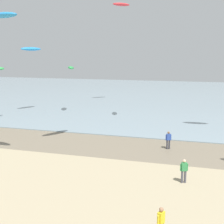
% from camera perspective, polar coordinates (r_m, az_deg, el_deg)
% --- Properties ---
extents(wet_sand_strip, '(120.00, 7.22, 0.01)m').
position_cam_1_polar(wet_sand_strip, '(29.62, 6.62, -6.82)').
color(wet_sand_strip, '#7A6D59').
rests_on(wet_sand_strip, ground).
extents(sea, '(160.00, 70.00, 0.10)m').
position_cam_1_polar(sea, '(67.24, 12.04, 2.95)').
color(sea, '#7F939E').
rests_on(sea, ground).
extents(person_nearest_camera, '(0.36, 0.52, 1.71)m').
position_cam_1_polar(person_nearest_camera, '(15.92, 9.02, -19.53)').
color(person_nearest_camera, '#232328').
rests_on(person_nearest_camera, ground).
extents(person_mid_beach, '(0.54, 0.34, 1.71)m').
position_cam_1_polar(person_mid_beach, '(22.42, 13.14, -10.43)').
color(person_mid_beach, '#4C4C56').
rests_on(person_mid_beach, ground).
extents(person_by_waterline, '(0.52, 0.36, 1.71)m').
position_cam_1_polar(person_by_waterline, '(29.69, 10.37, -5.04)').
color(person_by_waterline, '#383842').
rests_on(person_by_waterline, ground).
extents(kite_aloft_1, '(2.76, 1.44, 0.49)m').
position_cam_1_polar(kite_aloft_1, '(26.05, -19.33, 16.53)').
color(kite_aloft_1, '#2384D1').
extents(kite_aloft_8, '(3.07, 2.88, 0.57)m').
position_cam_1_polar(kite_aloft_8, '(55.23, 1.71, 19.24)').
color(kite_aloft_8, red).
extents(kite_aloft_10, '(1.88, 2.86, 0.58)m').
position_cam_1_polar(kite_aloft_10, '(46.32, -7.59, 8.11)').
color(kite_aloft_10, green).
extents(kite_aloft_11, '(2.50, 3.45, 0.61)m').
position_cam_1_polar(kite_aloft_11, '(47.61, -14.74, 11.20)').
color(kite_aloft_11, '#2384D1').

